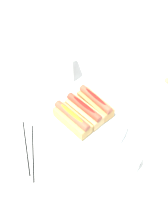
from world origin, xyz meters
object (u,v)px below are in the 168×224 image
(hotdog_front, at_px, (72,119))
(water_glass, at_px, (128,163))
(hotdog_side, at_px, (95,103))
(chopstick_far, at_px, (26,147))
(chopstick_near, at_px, (33,152))
(napkin_box, at_px, (65,61))
(paper_towel_roll, at_px, (164,94))
(hotdog_back, at_px, (84,111))
(serving_bowl, at_px, (84,118))

(hotdog_front, height_order, water_glass, hotdog_front)
(hotdog_side, relative_size, chopstick_far, 0.71)
(hotdog_front, distance_m, hotdog_side, 0.11)
(hotdog_side, bearing_deg, chopstick_near, -83.51)
(hotdog_front, xyz_separation_m, napkin_box, (-0.27, 0.12, 0.01))
(paper_towel_roll, relative_size, chopstick_far, 0.61)
(paper_towel_roll, height_order, napkin_box, napkin_box)
(paper_towel_roll, height_order, chopstick_near, paper_towel_roll)
(hotdog_front, distance_m, chopstick_near, 0.17)
(paper_towel_roll, bearing_deg, hotdog_front, -102.34)
(chopstick_near, bearing_deg, hotdog_back, 117.38)
(water_glass, bearing_deg, napkin_box, 174.74)
(serving_bowl, relative_size, hotdog_front, 2.05)
(serving_bowl, distance_m, hotdog_back, 0.04)
(hotdog_back, distance_m, chopstick_far, 0.24)
(serving_bowl, distance_m, napkin_box, 0.27)
(serving_bowl, relative_size, paper_towel_roll, 2.41)
(hotdog_side, bearing_deg, hotdog_front, -78.93)
(water_glass, bearing_deg, chopstick_near, -132.09)
(hotdog_front, bearing_deg, water_glass, 18.46)
(chopstick_near, bearing_deg, water_glass, 69.97)
(serving_bowl, bearing_deg, napkin_box, 165.89)
(serving_bowl, relative_size, chopstick_near, 1.47)
(hotdog_front, relative_size, chopstick_far, 0.72)
(chopstick_near, bearing_deg, chopstick_far, -136.14)
(chopstick_near, xyz_separation_m, chopstick_far, (-0.03, -0.01, 0.00))
(hotdog_side, height_order, water_glass, hotdog_side)
(napkin_box, bearing_deg, hotdog_side, 14.38)
(hotdog_front, relative_size, paper_towel_roll, 1.17)
(water_glass, height_order, chopstick_near, water_glass)
(hotdog_front, bearing_deg, chopstick_far, -96.79)
(hotdog_back, distance_m, chopstick_near, 0.22)
(water_glass, bearing_deg, serving_bowl, -175.09)
(chopstick_near, bearing_deg, napkin_box, 156.99)
(hotdog_back, relative_size, napkin_box, 1.05)
(hotdog_back, relative_size, chopstick_near, 0.72)
(hotdog_front, bearing_deg, chopstick_near, -86.64)
(hotdog_back, bearing_deg, serving_bowl, 153.43)
(hotdog_side, bearing_deg, hotdog_back, -78.93)
(serving_bowl, distance_m, hotdog_front, 0.07)
(serving_bowl, distance_m, chopstick_far, 0.23)
(hotdog_side, relative_size, paper_towel_roll, 1.16)
(hotdog_side, distance_m, chopstick_far, 0.29)
(napkin_box, bearing_deg, water_glass, 11.69)
(hotdog_front, height_order, chopstick_far, hotdog_front)
(hotdog_side, xyz_separation_m, paper_towel_roll, (0.10, 0.24, 0.00))
(hotdog_side, bearing_deg, chopstick_far, -89.88)
(hotdog_front, relative_size, napkin_box, 1.05)
(chopstick_far, bearing_deg, hotdog_front, 99.70)
(serving_bowl, relative_size, chopstick_far, 1.47)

